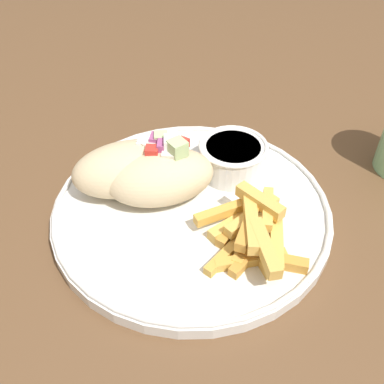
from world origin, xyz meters
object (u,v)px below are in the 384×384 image
plate (192,208)px  pita_sandwich_near (160,176)px  pita_sandwich_far (129,168)px  fries_pile (252,233)px  sauce_ramekin (233,156)px

plate → pita_sandwich_near: size_ratio=2.17×
pita_sandwich_far → fries_pile: bearing=-49.9°
plate → pita_sandwich_near: bearing=170.8°
pita_sandwich_near → sauce_ramekin: pita_sandwich_near is taller
pita_sandwich_far → fries_pile: (0.15, -0.05, -0.02)m
fries_pile → pita_sandwich_near: bearing=158.8°
pita_sandwich_far → sauce_ramekin: (0.11, 0.06, -0.01)m
pita_sandwich_far → fries_pile: pita_sandwich_far is taller
plate → pita_sandwich_far: size_ratio=2.12×
pita_sandwich_near → pita_sandwich_far: 0.04m
plate → sauce_ramekin: 0.08m
plate → sauce_ramekin: sauce_ramekin is taller
pita_sandwich_near → fries_pile: 0.12m
pita_sandwich_near → pita_sandwich_far: bearing=145.3°
plate → fries_pile: fries_pile is taller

